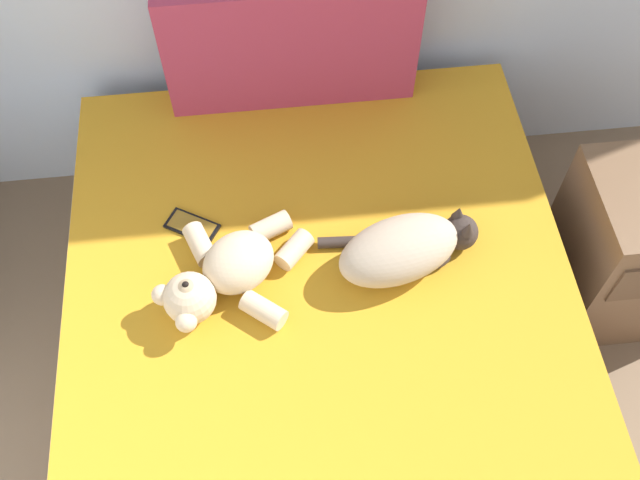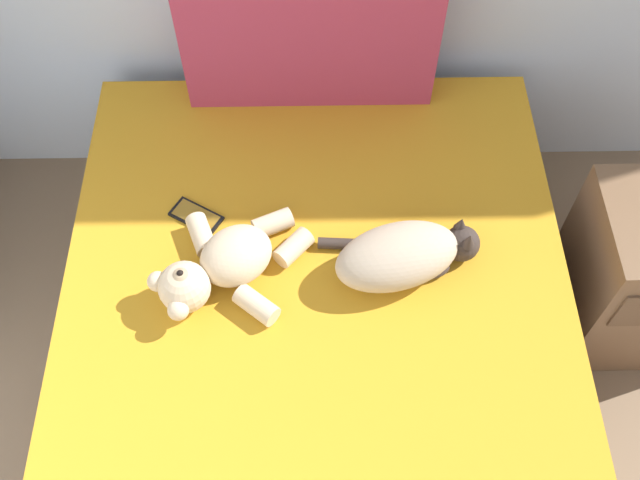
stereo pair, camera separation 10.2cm
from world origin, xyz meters
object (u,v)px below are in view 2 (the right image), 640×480
(patterned_cushion, at_px, (310,40))
(bed, at_px, (318,388))
(teddy_bear, at_px, (222,265))
(cell_phone, at_px, (196,216))
(cat, at_px, (404,255))

(patterned_cushion, bearing_deg, bed, -89.38)
(teddy_bear, bearing_deg, bed, -41.43)
(bed, xyz_separation_m, teddy_bear, (-0.25, 0.22, 0.32))
(cell_phone, bearing_deg, teddy_bear, -65.42)
(patterned_cushion, height_order, cat, patterned_cushion)
(bed, height_order, cell_phone, cell_phone)
(bed, distance_m, cell_phone, 0.60)
(bed, distance_m, teddy_bear, 0.46)
(cat, bearing_deg, bed, -133.90)
(bed, xyz_separation_m, patterned_cushion, (-0.01, 0.91, 0.47))
(cat, xyz_separation_m, cell_phone, (-0.58, 0.18, -0.07))
(patterned_cushion, bearing_deg, cell_phone, -124.12)
(bed, height_order, patterned_cushion, patterned_cushion)
(patterned_cushion, relative_size, cell_phone, 4.65)
(patterned_cushion, bearing_deg, teddy_bear, -109.21)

